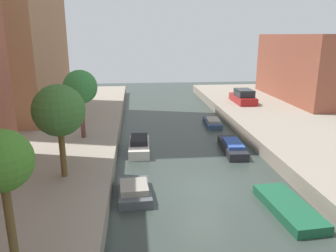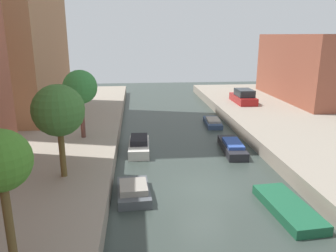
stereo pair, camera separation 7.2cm
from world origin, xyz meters
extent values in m
plane|color=#333D38|center=(0.00, 0.00, 0.00)|extent=(84.00, 84.00, 0.00)
cube|color=brown|center=(18.00, 19.95, 4.65)|extent=(10.00, 15.35, 7.30)
cylinder|color=brown|center=(-7.46, -7.07, 2.57)|extent=(0.26, 0.26, 3.15)
sphere|color=#3F7825|center=(-7.46, -7.07, 4.78)|extent=(1.82, 1.82, 1.82)
cylinder|color=brown|center=(-7.46, 0.32, 2.32)|extent=(0.31, 0.31, 2.65)
sphere|color=#396B2F|center=(-7.46, 0.32, 4.57)|extent=(2.64, 2.64, 2.64)
cylinder|color=brown|center=(-7.46, 7.21, 2.43)|extent=(0.33, 0.33, 2.85)
sphere|color=#347F3A|center=(-7.46, 7.21, 4.69)|extent=(2.40, 2.40, 2.40)
cube|color=maroon|center=(8.17, 18.45, 1.39)|extent=(1.89, 4.47, 0.78)
cube|color=#1E2328|center=(8.17, 18.11, 2.15)|extent=(1.66, 2.46, 0.74)
cube|color=#4C5156|center=(-3.82, -0.39, 0.24)|extent=(1.83, 3.14, 0.48)
cube|color=gray|center=(-3.82, -0.63, 0.64)|extent=(1.50, 1.75, 0.32)
cube|color=beige|center=(-3.43, 6.44, 0.34)|extent=(1.55, 3.85, 0.68)
cube|color=black|center=(-3.43, 6.60, 0.88)|extent=(1.28, 2.13, 0.40)
cube|color=#195638|center=(3.56, -2.76, 0.24)|extent=(2.01, 4.47, 0.47)
cube|color=#232328|center=(3.32, 5.88, 0.29)|extent=(1.62, 4.52, 0.58)
cube|color=#2D4C9E|center=(3.32, 5.65, 0.69)|extent=(1.29, 2.51, 0.22)
cube|color=#33476B|center=(3.57, 13.18, 0.22)|extent=(1.59, 3.75, 0.44)
cube|color=gray|center=(3.57, 12.93, 0.55)|extent=(1.27, 2.09, 0.21)
camera|label=1|loc=(-3.61, -16.21, 8.23)|focal=35.10mm
camera|label=2|loc=(-3.54, -16.22, 8.23)|focal=35.10mm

